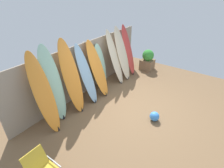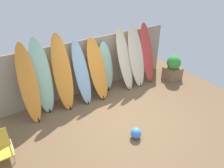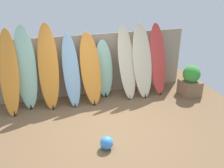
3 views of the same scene
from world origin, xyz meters
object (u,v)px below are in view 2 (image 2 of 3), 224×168
(surfboard_orange_2, at_px, (63,73))
(surfboard_orange_0, at_px, (29,84))
(beach_chair, at_px, (0,147))
(surfboard_seafoam_5, at_px, (106,67))
(surfboard_orange_4, at_px, (97,69))
(beach_ball, at_px, (136,133))
(surfboard_red_8, at_px, (147,53))
(surfboard_cream_6, at_px, (125,60))
(planter_box, at_px, (173,68))
(surfboard_cream_7, at_px, (136,56))
(surfboard_skyblue_3, at_px, (82,73))
(surfboard_seafoam_1, at_px, (42,77))

(surfboard_orange_2, bearing_deg, surfboard_orange_0, -178.79)
(surfboard_orange_2, relative_size, beach_chair, 3.46)
(surfboard_orange_2, distance_m, surfboard_seafoam_5, 1.59)
(surfboard_orange_4, height_order, beach_ball, surfboard_orange_4)
(surfboard_orange_4, height_order, beach_chair, surfboard_orange_4)
(surfboard_red_8, distance_m, beach_ball, 3.30)
(surfboard_orange_0, xyz_separation_m, surfboard_red_8, (4.13, -0.01, -0.03))
(surfboard_orange_4, relative_size, surfboard_cream_6, 0.94)
(planter_box, relative_size, beach_ball, 3.32)
(surfboard_red_8, bearing_deg, surfboard_orange_0, 179.82)
(beach_chair, bearing_deg, surfboard_orange_0, 44.25)
(surfboard_orange_0, distance_m, beach_chair, 1.71)
(surfboard_cream_7, bearing_deg, surfboard_cream_6, 175.16)
(surfboard_cream_6, bearing_deg, surfboard_seafoam_5, 162.66)
(surfboard_orange_4, xyz_separation_m, beach_chair, (-3.15, -1.09, -0.63))
(surfboard_skyblue_3, height_order, surfboard_red_8, surfboard_red_8)
(surfboard_orange_0, relative_size, surfboard_cream_6, 1.04)
(planter_box, bearing_deg, surfboard_red_8, 146.66)
(surfboard_seafoam_1, relative_size, surfboard_red_8, 1.07)
(surfboard_orange_0, bearing_deg, surfboard_seafoam_1, 18.47)
(surfboard_cream_6, distance_m, beach_ball, 2.74)
(surfboard_skyblue_3, relative_size, beach_chair, 3.00)
(planter_box, bearing_deg, surfboard_seafoam_1, 171.30)
(surfboard_skyblue_3, height_order, planter_box, surfboard_skyblue_3)
(beach_ball, bearing_deg, planter_box, 29.04)
(surfboard_seafoam_1, bearing_deg, surfboard_orange_0, -161.53)
(surfboard_orange_2, xyz_separation_m, surfboard_skyblue_3, (0.58, -0.03, -0.15))
(surfboard_orange_0, height_order, surfboard_cream_7, surfboard_orange_0)
(surfboard_red_8, relative_size, beach_ball, 7.40)
(surfboard_skyblue_3, bearing_deg, surfboard_seafoam_5, 11.69)
(surfboard_skyblue_3, bearing_deg, planter_box, -9.28)
(surfboard_skyblue_3, relative_size, beach_ball, 6.93)
(surfboard_cream_6, bearing_deg, beach_ball, -119.04)
(surfboard_orange_0, relative_size, surfboard_seafoam_1, 0.97)
(surfboard_seafoam_1, xyz_separation_m, surfboard_red_8, (3.73, -0.15, -0.07))
(beach_ball, bearing_deg, surfboard_seafoam_5, 75.54)
(surfboard_seafoam_1, bearing_deg, surfboard_seafoam_5, 1.63)
(surfboard_skyblue_3, relative_size, surfboard_orange_4, 1.00)
(surfboard_orange_2, bearing_deg, beach_chair, -150.67)
(surfboard_cream_7, bearing_deg, surfboard_orange_2, 178.71)
(surfboard_skyblue_3, height_order, surfboard_orange_4, surfboard_skyblue_3)
(surfboard_cream_7, height_order, surfboard_red_8, surfboard_cream_7)
(surfboard_seafoam_5, height_order, beach_ball, surfboard_seafoam_5)
(surfboard_orange_0, height_order, surfboard_orange_2, surfboard_orange_2)
(planter_box, xyz_separation_m, beach_ball, (-3.08, -1.71, -0.31))
(surfboard_cream_7, bearing_deg, surfboard_orange_4, 179.61)
(surfboard_cream_7, relative_size, beach_chair, 3.24)
(surfboard_skyblue_3, distance_m, surfboard_cream_7, 2.06)
(surfboard_seafoam_1, xyz_separation_m, beach_ball, (1.49, -2.41, -0.95))
(surfboard_cream_6, xyz_separation_m, planter_box, (1.81, -0.56, -0.56))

